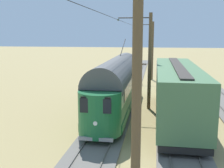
# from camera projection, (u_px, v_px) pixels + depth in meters

# --- Properties ---
(ground_plane) EXTENTS (220.00, 220.00, 0.00)m
(ground_plane) POSITION_uv_depth(u_px,v_px,m) (171.00, 100.00, 26.19)
(ground_plane) COLOR #9E8956
(track_streetcar_siding) EXTENTS (2.80, 80.00, 0.18)m
(track_streetcar_siding) POSITION_uv_depth(u_px,v_px,m) (222.00, 100.00, 25.75)
(track_streetcar_siding) COLOR #666059
(track_streetcar_siding) RESTS_ON ground
(track_adjacent_siding) EXTENTS (2.80, 80.00, 0.18)m
(track_adjacent_siding) POSITION_uv_depth(u_px,v_px,m) (171.00, 99.00, 26.48)
(track_adjacent_siding) COLOR #666059
(track_adjacent_siding) RESTS_ON ground
(track_third_siding) EXTENTS (2.80, 80.00, 0.18)m
(track_third_siding) POSITION_uv_depth(u_px,v_px,m) (123.00, 97.00, 27.22)
(track_third_siding) COLOR #666059
(track_third_siding) RESTS_ON ground
(vintage_streetcar) EXTENTS (2.65, 16.40, 5.60)m
(vintage_streetcar) POSITION_uv_depth(u_px,v_px,m) (117.00, 83.00, 22.50)
(vintage_streetcar) COLOR #196033
(vintage_streetcar) RESTS_ON ground
(coach_adjacent) EXTENTS (2.96, 13.89, 3.85)m
(coach_adjacent) POSITION_uv_depth(u_px,v_px,m) (177.00, 91.00, 19.83)
(coach_adjacent) COLOR #477047
(coach_adjacent) RESTS_ON ground
(catenary_pole_foreground) EXTENTS (2.86, 0.28, 7.92)m
(catenary_pole_foreground) POSITION_uv_depth(u_px,v_px,m) (152.00, 50.00, 37.22)
(catenary_pole_foreground) COLOR brown
(catenary_pole_foreground) RESTS_ON ground
(catenary_pole_mid_near) EXTENTS (2.86, 0.28, 7.92)m
(catenary_pole_mid_near) POSITION_uv_depth(u_px,v_px,m) (149.00, 60.00, 22.41)
(catenary_pole_mid_near) COLOR brown
(catenary_pole_mid_near) RESTS_ON ground
(catenary_pole_mid_far) EXTENTS (2.86, 0.28, 7.92)m
(catenary_pole_mid_far) POSITION_uv_depth(u_px,v_px,m) (134.00, 109.00, 7.61)
(catenary_pole_mid_far) COLOR brown
(catenary_pole_mid_far) RESTS_ON ground
(overhead_wire_run) EXTENTS (2.65, 34.48, 0.18)m
(overhead_wire_run) POSITION_uv_depth(u_px,v_px,m) (120.00, 20.00, 22.92)
(overhead_wire_run) COLOR black
(overhead_wire_run) RESTS_ON ground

